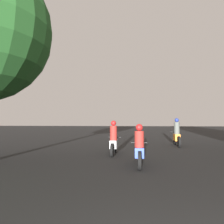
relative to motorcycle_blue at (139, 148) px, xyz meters
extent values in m
cylinder|color=black|center=(0.00, 0.76, -0.29)|extent=(0.10, 0.58, 0.58)
cylinder|color=black|center=(0.00, -0.71, -0.29)|extent=(0.10, 0.58, 0.58)
cube|color=#1E389E|center=(0.00, 0.02, -0.12)|extent=(0.30, 0.76, 0.33)
cylinder|color=black|center=(0.00, 0.50, 0.15)|extent=(0.60, 0.04, 0.04)
cylinder|color=maroon|center=(0.00, -0.05, 0.32)|extent=(0.32, 0.32, 0.55)
sphere|color=#A51919|center=(0.00, -0.05, 0.72)|extent=(0.24, 0.24, 0.24)
cylinder|color=black|center=(-1.13, 2.98, -0.29)|extent=(0.10, 0.57, 0.57)
cylinder|color=black|center=(-1.13, 1.63, -0.29)|extent=(0.10, 0.57, 0.57)
cube|color=#ADADB2|center=(-1.13, 2.30, -0.11)|extent=(0.30, 0.73, 0.36)
cylinder|color=black|center=(-1.13, 2.75, 0.17)|extent=(0.60, 0.04, 0.04)
cylinder|color=maroon|center=(-1.13, 2.23, 0.39)|extent=(0.32, 0.32, 0.65)
sphere|color=#A51919|center=(-1.13, 2.23, 0.84)|extent=(0.24, 0.24, 0.24)
cylinder|color=black|center=(2.30, 6.67, -0.26)|extent=(0.10, 0.64, 0.64)
cylinder|color=black|center=(2.30, 5.29, -0.26)|extent=(0.10, 0.64, 0.64)
cube|color=orange|center=(2.30, 5.98, -0.05)|extent=(0.30, 0.77, 0.41)
cylinder|color=black|center=(2.30, 6.43, 0.25)|extent=(0.60, 0.04, 0.04)
cylinder|color=#4C514C|center=(2.30, 5.90, 0.51)|extent=(0.32, 0.32, 0.71)
sphere|color=navy|center=(2.30, 5.90, 0.98)|extent=(0.24, 0.24, 0.24)
camera|label=1|loc=(-0.07, -7.58, 0.95)|focal=35.00mm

